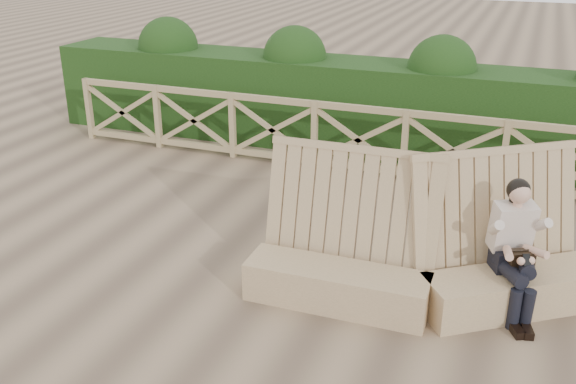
% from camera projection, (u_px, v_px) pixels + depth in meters
% --- Properties ---
extents(ground, '(60.00, 60.00, 0.00)m').
position_uv_depth(ground, '(271.00, 280.00, 7.06)').
color(ground, brown).
rests_on(ground, ground).
extents(bench, '(3.53, 1.77, 1.55)m').
position_uv_depth(bench, '(425.00, 269.00, 6.50)').
color(bench, '#937A54').
rests_on(bench, ground).
extents(woman, '(0.60, 0.89, 1.37)m').
position_uv_depth(woman, '(515.00, 244.00, 6.27)').
color(woman, black).
rests_on(woman, ground).
extents(guardrail, '(10.10, 0.09, 1.10)m').
position_uv_depth(guardrail, '(358.00, 140.00, 9.85)').
color(guardrail, '#998159').
rests_on(guardrail, ground).
extents(hedge, '(12.00, 1.20, 1.50)m').
position_uv_depth(hedge, '(378.00, 108.00, 10.81)').
color(hedge, black).
rests_on(hedge, ground).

